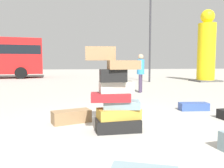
% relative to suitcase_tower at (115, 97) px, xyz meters
% --- Properties ---
extents(ground_plane, '(80.00, 80.00, 0.00)m').
position_rel_suitcase_tower_xyz_m(ground_plane, '(0.15, 0.04, -0.61)').
color(ground_plane, '#ADA89E').
extents(suitcase_tower, '(0.98, 0.53, 1.50)m').
position_rel_suitcase_tower_xyz_m(suitcase_tower, '(0.00, 0.00, 0.00)').
color(suitcase_tower, black).
rests_on(suitcase_tower, ground).
extents(suitcase_brown_behind_tower, '(0.83, 0.55, 0.25)m').
position_rel_suitcase_tower_xyz_m(suitcase_brown_behind_tower, '(-0.78, 0.71, -0.48)').
color(suitcase_brown_behind_tower, olive).
rests_on(suitcase_brown_behind_tower, ground).
extents(suitcase_navy_white_trunk, '(0.75, 0.36, 0.19)m').
position_rel_suitcase_tower_xyz_m(suitcase_navy_white_trunk, '(2.31, 1.45, -0.51)').
color(suitcase_navy_white_trunk, '#334F99').
rests_on(suitcase_navy_white_trunk, ground).
extents(person_bearded_onlooker, '(0.30, 0.32, 1.58)m').
position_rel_suitcase_tower_xyz_m(person_bearded_onlooker, '(1.98, 5.16, 0.33)').
color(person_bearded_onlooker, '#3F334C').
rests_on(person_bearded_onlooker, ground).
extents(yellow_dummy_statue, '(1.58, 1.58, 4.65)m').
position_rel_suitcase_tower_xyz_m(yellow_dummy_statue, '(7.85, 9.96, 1.47)').
color(yellow_dummy_statue, yellow).
rests_on(yellow_dummy_statue, ground).
extents(lamp_post, '(0.36, 0.36, 6.53)m').
position_rel_suitcase_tower_xyz_m(lamp_post, '(4.03, 10.07, 3.61)').
color(lamp_post, '#333338').
rests_on(lamp_post, ground).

